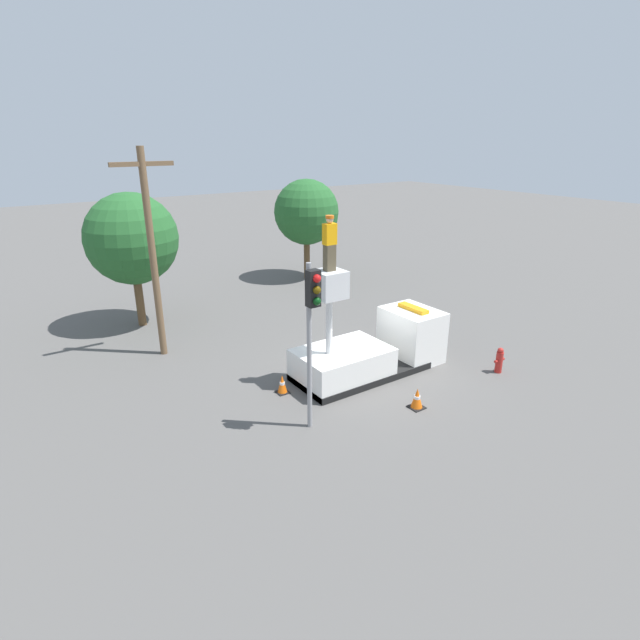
{
  "coord_description": "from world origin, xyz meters",
  "views": [
    {
      "loc": [
        -10.36,
        -12.6,
        8.06
      ],
      "look_at": [
        -2.41,
        -0.93,
        2.86
      ],
      "focal_mm": 28.0,
      "sensor_mm": 36.0,
      "label": 1
    }
  ],
  "objects_px": {
    "fire_hydrant": "(499,360)",
    "traffic_cone_curbside": "(417,399)",
    "tree_right_bg": "(132,239)",
    "worker": "(330,243)",
    "bucket_truck": "(372,350)",
    "traffic_cone_rear": "(282,384)",
    "tree_left_bg": "(306,212)",
    "utility_pole": "(152,248)",
    "traffic_light_pole": "(312,316)"
  },
  "relations": [
    {
      "from": "bucket_truck",
      "to": "fire_hydrant",
      "type": "xyz_separation_m",
      "value": [
        3.73,
        -2.7,
        -0.35
      ]
    },
    {
      "from": "traffic_light_pole",
      "to": "traffic_cone_curbside",
      "type": "distance_m",
      "value": 4.73
    },
    {
      "from": "bucket_truck",
      "to": "worker",
      "type": "bearing_deg",
      "value": 180.0
    },
    {
      "from": "tree_left_bg",
      "to": "tree_right_bg",
      "type": "height_order",
      "value": "tree_right_bg"
    },
    {
      "from": "bucket_truck",
      "to": "utility_pole",
      "type": "relative_size",
      "value": 0.74
    },
    {
      "from": "worker",
      "to": "traffic_cone_rear",
      "type": "relative_size",
      "value": 2.73
    },
    {
      "from": "traffic_light_pole",
      "to": "bucket_truck",
      "type": "bearing_deg",
      "value": 27.19
    },
    {
      "from": "fire_hydrant",
      "to": "traffic_cone_curbside",
      "type": "bearing_deg",
      "value": -177.76
    },
    {
      "from": "traffic_light_pole",
      "to": "tree_right_bg",
      "type": "xyz_separation_m",
      "value": [
        -1.66,
        11.55,
        0.42
      ]
    },
    {
      "from": "traffic_cone_curbside",
      "to": "utility_pole",
      "type": "height_order",
      "value": "utility_pole"
    },
    {
      "from": "fire_hydrant",
      "to": "worker",
      "type": "bearing_deg",
      "value": 154.42
    },
    {
      "from": "traffic_cone_curbside",
      "to": "tree_right_bg",
      "type": "bearing_deg",
      "value": 112.1
    },
    {
      "from": "worker",
      "to": "traffic_cone_curbside",
      "type": "bearing_deg",
      "value": -64.3
    },
    {
      "from": "tree_left_bg",
      "to": "fire_hydrant",
      "type": "bearing_deg",
      "value": -94.99
    },
    {
      "from": "worker",
      "to": "traffic_cone_curbside",
      "type": "height_order",
      "value": "worker"
    },
    {
      "from": "traffic_cone_rear",
      "to": "traffic_cone_curbside",
      "type": "bearing_deg",
      "value": -47.14
    },
    {
      "from": "fire_hydrant",
      "to": "tree_right_bg",
      "type": "bearing_deg",
      "value": 127.23
    },
    {
      "from": "bucket_truck",
      "to": "tree_right_bg",
      "type": "relative_size",
      "value": 0.97
    },
    {
      "from": "worker",
      "to": "tree_right_bg",
      "type": "distance_m",
      "value": 10.27
    },
    {
      "from": "worker",
      "to": "tree_right_bg",
      "type": "xyz_separation_m",
      "value": [
        -3.66,
        9.54,
        -1.0
      ]
    },
    {
      "from": "traffic_cone_rear",
      "to": "traffic_light_pole",
      "type": "bearing_deg",
      "value": -98.74
    },
    {
      "from": "worker",
      "to": "traffic_cone_curbside",
      "type": "relative_size",
      "value": 2.58
    },
    {
      "from": "fire_hydrant",
      "to": "tree_left_bg",
      "type": "xyz_separation_m",
      "value": [
        1.29,
        14.82,
        3.45
      ]
    },
    {
      "from": "tree_right_bg",
      "to": "tree_left_bg",
      "type": "bearing_deg",
      "value": 13.69
    },
    {
      "from": "fire_hydrant",
      "to": "tree_left_bg",
      "type": "distance_m",
      "value": 15.28
    },
    {
      "from": "bucket_truck",
      "to": "worker",
      "type": "xyz_separation_m",
      "value": [
        -1.92,
        0.0,
        4.12
      ]
    },
    {
      "from": "fire_hydrant",
      "to": "utility_pole",
      "type": "distance_m",
      "value": 13.31
    },
    {
      "from": "worker",
      "to": "utility_pole",
      "type": "distance_m",
      "value": 7.03
    },
    {
      "from": "worker",
      "to": "tree_left_bg",
      "type": "relative_size",
      "value": 0.3
    },
    {
      "from": "worker",
      "to": "tree_right_bg",
      "type": "relative_size",
      "value": 0.3
    },
    {
      "from": "traffic_cone_curbside",
      "to": "tree_left_bg",
      "type": "distance_m",
      "value": 16.39
    },
    {
      "from": "bucket_truck",
      "to": "traffic_cone_rear",
      "type": "xyz_separation_m",
      "value": [
        -3.55,
        0.38,
        -0.51
      ]
    },
    {
      "from": "worker",
      "to": "traffic_light_pole",
      "type": "xyz_separation_m",
      "value": [
        -2.0,
        -2.01,
        -1.42
      ]
    },
    {
      "from": "traffic_cone_curbside",
      "to": "tree_left_bg",
      "type": "bearing_deg",
      "value": 69.66
    },
    {
      "from": "bucket_truck",
      "to": "fire_hydrant",
      "type": "relative_size",
      "value": 5.97
    },
    {
      "from": "traffic_cone_curbside",
      "to": "tree_right_bg",
      "type": "height_order",
      "value": "tree_right_bg"
    },
    {
      "from": "traffic_cone_curbside",
      "to": "tree_right_bg",
      "type": "relative_size",
      "value": 0.11
    },
    {
      "from": "bucket_truck",
      "to": "traffic_cone_curbside",
      "type": "xyz_separation_m",
      "value": [
        -0.54,
        -2.87,
        -0.5
      ]
    },
    {
      "from": "worker",
      "to": "traffic_light_pole",
      "type": "height_order",
      "value": "worker"
    },
    {
      "from": "worker",
      "to": "tree_right_bg",
      "type": "bearing_deg",
      "value": 110.98
    },
    {
      "from": "bucket_truck",
      "to": "worker",
      "type": "relative_size",
      "value": 3.29
    },
    {
      "from": "traffic_cone_curbside",
      "to": "tree_left_bg",
      "type": "height_order",
      "value": "tree_left_bg"
    },
    {
      "from": "fire_hydrant",
      "to": "traffic_cone_curbside",
      "type": "relative_size",
      "value": 1.42
    },
    {
      "from": "traffic_cone_curbside",
      "to": "utility_pole",
      "type": "relative_size",
      "value": 0.09
    },
    {
      "from": "bucket_truck",
      "to": "tree_left_bg",
      "type": "xyz_separation_m",
      "value": [
        5.02,
        12.12,
        3.11
      ]
    },
    {
      "from": "traffic_cone_curbside",
      "to": "tree_right_bg",
      "type": "distance_m",
      "value": 13.87
    },
    {
      "from": "tree_left_bg",
      "to": "tree_right_bg",
      "type": "xyz_separation_m",
      "value": [
        -10.6,
        -2.58,
        0.01
      ]
    },
    {
      "from": "traffic_cone_rear",
      "to": "utility_pole",
      "type": "relative_size",
      "value": 0.08
    },
    {
      "from": "tree_left_bg",
      "to": "bucket_truck",
      "type": "bearing_deg",
      "value": -112.5
    },
    {
      "from": "worker",
      "to": "tree_right_bg",
      "type": "height_order",
      "value": "tree_right_bg"
    }
  ]
}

